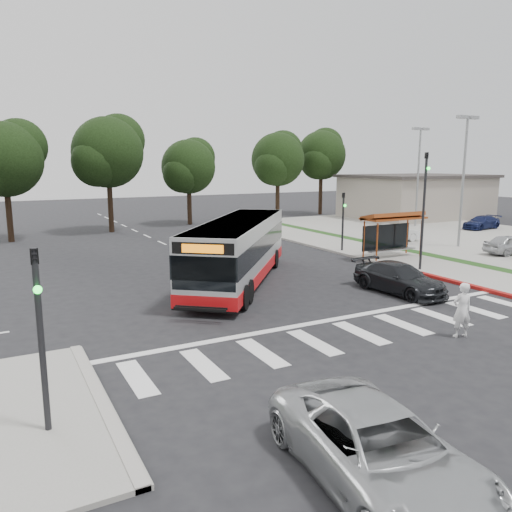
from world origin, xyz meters
TOP-DOWN VIEW (x-y plane):
  - ground at (0.00, 0.00)m, footprint 140.00×140.00m
  - sidewalk_east at (11.00, 8.00)m, footprint 4.00×40.00m
  - curb_east at (9.00, 8.00)m, footprint 0.30×40.00m
  - curb_east_red at (9.00, -2.00)m, footprint 0.32×6.00m
  - parking_lot at (23.00, 10.00)m, footprint 18.00×36.00m
  - commercial_building at (30.00, 22.00)m, footprint 14.00×10.00m
  - building_roof_cap at (30.00, 22.00)m, footprint 14.60×10.60m
  - crosswalk_ladder at (0.00, -5.00)m, footprint 18.00×2.60m
  - bus_shelter at (10.80, 5.10)m, footprint 4.20×1.60m
  - traffic_signal_sw at (-10.50, -7.01)m, footprint 0.18×0.37m
  - traffic_signal_ne_tall at (9.60, 1.49)m, footprint 0.18×0.37m
  - traffic_signal_ne_short at (9.60, 8.49)m, footprint 0.18×0.37m
  - lot_light_front at (18.00, 6.00)m, footprint 1.90×0.35m
  - lot_light_mid at (24.00, 16.00)m, footprint 1.90×0.35m
  - tree_ne_a at (16.08, 28.06)m, footprint 6.16×5.74m
  - tree_ne_b at (23.08, 30.06)m, footprint 6.16×5.74m
  - tree_north_a at (-1.92, 26.07)m, footprint 6.60×6.15m
  - tree_north_b at (6.07, 28.06)m, footprint 5.72×5.33m
  - tree_north_c at (-9.92, 24.06)m, footprint 6.16×5.74m
  - transit_bus at (-0.48, 3.86)m, footprint 9.69×11.15m
  - pedestrian at (2.78, -6.93)m, footprint 0.80×0.62m
  - dark_sedan at (5.20, -1.45)m, footprint 2.28×4.87m
  - silver_suv_south at (-5.28, -11.82)m, footprint 3.00×5.53m
  - parked_car_0 at (18.44, 2.21)m, footprint 3.92×2.01m
  - parked_car_1 at (15.50, 9.68)m, footprint 3.98×1.42m
  - parked_car_3 at (27.61, 11.60)m, footprint 4.21×2.09m

SIDE VIEW (x-z plane):
  - ground at x=0.00m, z-range 0.00..0.00m
  - crosswalk_ladder at x=0.00m, z-range 0.00..0.01m
  - parking_lot at x=23.00m, z-range 0.00..0.10m
  - sidewalk_east at x=11.00m, z-range 0.00..0.12m
  - curb_east at x=9.00m, z-range 0.00..0.15m
  - curb_east_red at x=9.00m, z-range 0.00..0.15m
  - dark_sedan at x=5.20m, z-range 0.00..1.38m
  - parked_car_3 at x=27.61m, z-range 0.10..1.28m
  - silver_suv_south at x=-5.28m, z-range 0.00..1.47m
  - parked_car_0 at x=18.44m, z-range 0.10..1.38m
  - parked_car_1 at x=15.50m, z-range 0.10..1.41m
  - pedestrian at x=2.78m, z-range 0.00..1.93m
  - transit_bus at x=-0.48m, z-range 0.00..3.15m
  - commercial_building at x=30.00m, z-range 0.00..4.40m
  - bus_shelter at x=10.80m, z-range 0.92..3.78m
  - traffic_signal_ne_short at x=9.60m, z-range 0.48..4.48m
  - traffic_signal_sw at x=-10.50m, z-range 0.49..4.69m
  - traffic_signal_ne_tall at x=9.60m, z-range 0.63..7.13m
  - building_roof_cap at x=30.00m, z-range 4.40..4.70m
  - tree_north_b at x=6.07m, z-range 1.45..9.88m
  - lot_light_front at x=18.00m, z-range 1.40..10.41m
  - lot_light_mid at x=24.00m, z-range 1.40..10.41m
  - tree_north_c at x=-9.92m, z-range 1.64..10.94m
  - tree_ne_a at x=16.08m, z-range 1.74..11.04m
  - tree_ne_b at x=23.08m, z-range 1.91..11.93m
  - tree_north_a at x=-1.92m, z-range 1.84..12.01m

